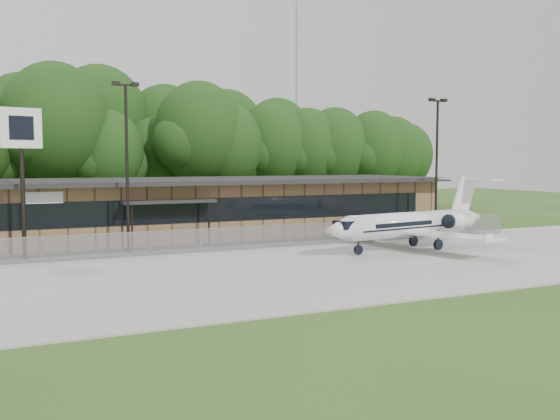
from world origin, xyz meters
TOP-DOWN VIEW (x-y plane):
  - ground at (0.00, 0.00)m, footprint 160.00×160.00m
  - apron at (0.00, 8.00)m, footprint 64.00×18.00m
  - parking_lot at (0.00, 19.50)m, footprint 50.00×9.00m
  - terminal at (-0.00, 23.94)m, footprint 41.00×11.65m
  - fence at (0.00, 15.00)m, footprint 46.00×0.04m
  - treeline at (0.00, 42.00)m, footprint 72.00×12.00m
  - radio_mast at (22.00, 48.00)m, footprint 0.20×0.20m
  - light_pole_mid at (-5.00, 16.50)m, footprint 1.55×0.30m
  - light_pole_right at (18.00, 16.50)m, footprint 1.55×0.30m
  - business_jet at (11.37, 10.58)m, footprint 13.49×12.09m
  - pole_sign at (-10.75, 16.79)m, footprint 2.24×0.73m

SIDE VIEW (x-z plane):
  - ground at x=0.00m, z-range 0.00..0.00m
  - parking_lot at x=0.00m, z-range 0.00..0.06m
  - apron at x=0.00m, z-range 0.00..0.08m
  - fence at x=0.00m, z-range 0.02..1.54m
  - business_jet at x=11.37m, z-range -0.65..3.90m
  - terminal at x=0.00m, z-range 0.03..4.33m
  - light_pole_mid at x=-5.00m, z-range 0.86..11.09m
  - light_pole_right at x=18.00m, z-range 0.86..11.09m
  - pole_sign at x=-10.75m, z-range 2.26..10.81m
  - treeline at x=0.00m, z-range 0.00..15.00m
  - radio_mast at x=22.00m, z-range 0.00..25.00m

